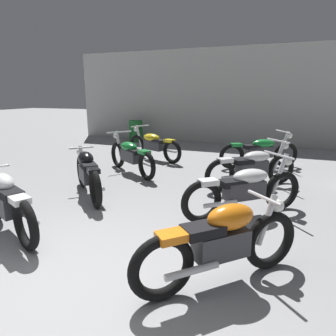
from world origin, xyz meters
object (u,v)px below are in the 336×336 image
Objects in this scene: motorcycle_right_row_3 at (260,151)px; oil_drum at (136,131)px; motorcycle_left_row_1 at (88,173)px; motorcycle_right_row_0 at (222,242)px; motorcycle_left_row_2 at (131,155)px; motorcycle_left_row_0 at (7,202)px; motorcycle_right_row_2 at (253,166)px; motorcycle_left_row_3 at (154,145)px; motorcycle_right_row_1 at (245,189)px.

oil_drum is (-5.10, 2.92, -0.03)m from motorcycle_right_row_3.
motorcycle_left_row_1 is 3.39m from motorcycle_right_row_0.
oil_drum is at bearing 115.47° from motorcycle_left_row_2.
motorcycle_right_row_0 is at bearing -1.37° from motorcycle_left_row_0.
oil_drum is (-2.18, 4.58, -0.03)m from motorcycle_left_row_2.
motorcycle_left_row_0 is 1.00× the size of motorcycle_left_row_2.
motorcycle_right_row_2 and motorcycle_right_row_3 have the same top height.
motorcycle_left_row_3 is at bearing 93.36° from motorcycle_left_row_2.
motorcycle_right_row_0 is 0.86× the size of motorcycle_right_row_2.
motorcycle_left_row_2 is at bearing 149.92° from motorcycle_right_row_1.
motorcycle_right_row_1 is (3.02, 1.78, -0.01)m from motorcycle_left_row_0.
oil_drum is at bearing 137.16° from motorcycle_right_row_2.
motorcycle_right_row_2 is at bearing -42.84° from oil_drum.
oil_drum is (-5.09, 8.12, -0.03)m from motorcycle_right_row_0.
motorcycle_left_row_0 is at bearing -131.82° from motorcycle_right_row_2.
motorcycle_left_row_0 is at bearing -149.51° from motorcycle_right_row_1.
motorcycle_left_row_3 and motorcycle_right_row_1 have the same top height.
motorcycle_left_row_3 is 1.19× the size of motorcycle_right_row_1.
motorcycle_right_row_2 is (2.99, 3.34, -0.01)m from motorcycle_left_row_0.
motorcycle_left_row_0 is 3.00m from motorcycle_right_row_0.
motorcycle_right_row_2 reaches higher than motorcycle_right_row_0.
motorcycle_right_row_0 is 3.41m from motorcycle_right_row_2.
motorcycle_left_row_2 is (-0.02, 1.77, -0.01)m from motorcycle_left_row_1.
motorcycle_left_row_3 is at bearing -54.85° from oil_drum.
motorcycle_right_row_0 is at bearing -90.11° from motorcycle_right_row_3.
motorcycle_left_row_1 is 0.88× the size of motorcycle_right_row_2.
motorcycle_left_row_1 is at bearing -130.20° from motorcycle_right_row_3.
motorcycle_left_row_2 is at bearing 177.44° from motorcycle_right_row_2.
motorcycle_left_row_1 is at bearing -89.39° from motorcycle_left_row_2.
motorcycle_left_row_0 is 1.08× the size of motorcycle_right_row_2.
motorcycle_left_row_3 is at bearing 132.37° from motorcycle_right_row_1.
motorcycle_left_row_2 is 1.26× the size of motorcycle_right_row_0.
motorcycle_left_row_0 is at bearing -90.00° from motorcycle_left_row_3.
motorcycle_right_row_1 is (2.92, -1.69, 0.00)m from motorcycle_left_row_2.
motorcycle_right_row_1 is at bearing -50.86° from oil_drum.
motorcycle_right_row_2 is at bearing 91.05° from motorcycle_right_row_1.
motorcycle_left_row_2 and motorcycle_right_row_3 have the same top height.
motorcycle_left_row_1 and motorcycle_right_row_0 have the same top height.
motorcycle_left_row_2 is 3.38m from motorcycle_right_row_1.
motorcycle_left_row_3 is 1.05× the size of motorcycle_right_row_3.
motorcycle_right_row_3 is (3.01, 0.04, 0.00)m from motorcycle_left_row_3.
motorcycle_left_row_3 is 2.39× the size of oil_drum.
motorcycle_left_row_0 is 3.50m from motorcycle_right_row_1.
motorcycle_left_row_0 is at bearing -75.48° from oil_drum.
motorcycle_right_row_0 is 5.20m from motorcycle_right_row_3.
motorcycle_right_row_0 is at bearing -50.63° from motorcycle_left_row_2.
motorcycle_left_row_1 is 1.77× the size of oil_drum.
motorcycle_right_row_3 is (2.92, 1.65, 0.00)m from motorcycle_left_row_2.
motorcycle_right_row_3 is (3.01, 5.13, -0.01)m from motorcycle_left_row_0.
motorcycle_left_row_3 and motorcycle_right_row_3 have the same top height.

